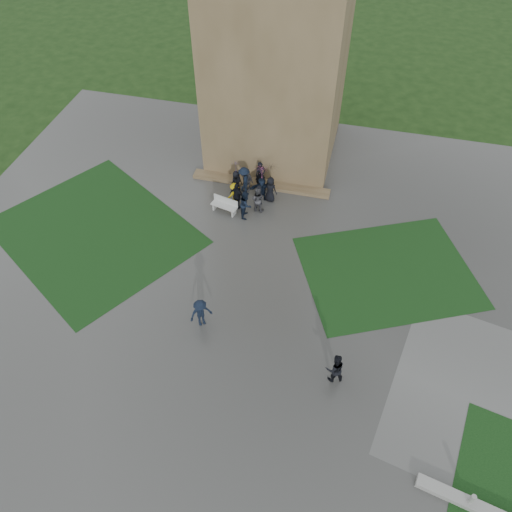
% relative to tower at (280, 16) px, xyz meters
% --- Properties ---
extents(ground, '(120.00, 120.00, 0.00)m').
position_rel_tower_xyz_m(ground, '(0.00, -15.00, -9.00)').
color(ground, black).
extents(plaza, '(34.00, 34.00, 0.02)m').
position_rel_tower_xyz_m(plaza, '(0.00, -13.00, -8.99)').
color(plaza, '#393936').
rests_on(plaza, ground).
extents(lawn_inset_left, '(14.10, 13.46, 0.01)m').
position_rel_tower_xyz_m(lawn_inset_left, '(-8.50, -11.00, -8.97)').
color(lawn_inset_left, black).
rests_on(lawn_inset_left, plaza).
extents(lawn_inset_right, '(11.12, 10.15, 0.01)m').
position_rel_tower_xyz_m(lawn_inset_right, '(8.50, -10.00, -8.97)').
color(lawn_inset_right, black).
rests_on(lawn_inset_right, plaza).
extents(tower, '(8.00, 8.00, 18.00)m').
position_rel_tower_xyz_m(tower, '(0.00, 0.00, 0.00)').
color(tower, brown).
rests_on(tower, ground).
extents(tower_plinth, '(9.00, 0.80, 0.22)m').
position_rel_tower_xyz_m(tower_plinth, '(0.00, -4.40, -8.87)').
color(tower_plinth, brown).
rests_on(tower_plinth, plaza).
extents(bench, '(1.73, 0.89, 0.96)m').
position_rel_tower_xyz_m(bench, '(-1.55, -7.37, -8.49)').
color(bench, beige).
rests_on(bench, plaza).
extents(visitor_cluster, '(3.20, 3.77, 2.67)m').
position_rel_tower_xyz_m(visitor_cluster, '(-0.23, -5.95, -7.87)').
color(visitor_cluster, black).
rests_on(visitor_cluster, plaza).
extents(pedestrian_mid, '(1.25, 1.16, 1.75)m').
position_rel_tower_xyz_m(pedestrian_mid, '(-0.33, -15.69, -8.10)').
color(pedestrian_mid, black).
rests_on(pedestrian_mid, plaza).
extents(pedestrian_near, '(1.00, 0.78, 1.80)m').
position_rel_tower_xyz_m(pedestrian_near, '(6.46, -17.16, -8.08)').
color(pedestrian_near, black).
rests_on(pedestrian_near, plaza).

